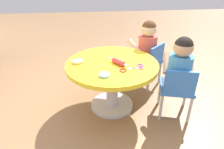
{
  "coord_description": "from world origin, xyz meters",
  "views": [
    {
      "loc": [
        -1.69,
        0.18,
        1.31
      ],
      "look_at": [
        0.0,
        0.0,
        0.38
      ],
      "focal_mm": 31.96,
      "sensor_mm": 36.0,
      "label": 1
    }
  ],
  "objects_px": {
    "child_chair_left": "(177,88)",
    "seated_child_left": "(180,64)",
    "seated_child_right": "(147,43)",
    "craft_table": "(112,74)",
    "rolling_pin": "(119,62)",
    "child_chair_right": "(149,62)",
    "craft_scissors": "(137,68)"
  },
  "relations": [
    {
      "from": "child_chair_left",
      "to": "seated_child_left",
      "type": "bearing_deg",
      "value": -15.56
    },
    {
      "from": "seated_child_left",
      "to": "seated_child_right",
      "type": "xyz_separation_m",
      "value": [
        0.58,
        0.14,
        0.0
      ]
    },
    {
      "from": "craft_table",
      "to": "child_chair_left",
      "type": "distance_m",
      "value": 0.62
    },
    {
      "from": "seated_child_left",
      "to": "rolling_pin",
      "type": "xyz_separation_m",
      "value": [
        0.12,
        0.54,
        -0.0
      ]
    },
    {
      "from": "child_chair_left",
      "to": "rolling_pin",
      "type": "relative_size",
      "value": 2.69
    },
    {
      "from": "seated_child_right",
      "to": "rolling_pin",
      "type": "relative_size",
      "value": 2.56
    },
    {
      "from": "child_chair_right",
      "to": "seated_child_right",
      "type": "bearing_deg",
      "value": 42.52
    },
    {
      "from": "child_chair_left",
      "to": "seated_child_right",
      "type": "distance_m",
      "value": 0.67
    },
    {
      "from": "child_chair_right",
      "to": "seated_child_left",
      "type": "bearing_deg",
      "value": -167.98
    },
    {
      "from": "craft_table",
      "to": "seated_child_right",
      "type": "distance_m",
      "value": 0.64
    },
    {
      "from": "child_chair_left",
      "to": "craft_scissors",
      "type": "bearing_deg",
      "value": 80.26
    },
    {
      "from": "craft_table",
      "to": "child_chair_left",
      "type": "relative_size",
      "value": 1.64
    },
    {
      "from": "child_chair_right",
      "to": "child_chair_left",
      "type": "bearing_deg",
      "value": -169.73
    },
    {
      "from": "seated_child_left",
      "to": "rolling_pin",
      "type": "height_order",
      "value": "seated_child_left"
    },
    {
      "from": "child_chair_right",
      "to": "seated_child_right",
      "type": "relative_size",
      "value": 1.05
    },
    {
      "from": "seated_child_right",
      "to": "craft_scissors",
      "type": "xyz_separation_m",
      "value": [
        -0.56,
        0.24,
        -0.03
      ]
    },
    {
      "from": "craft_table",
      "to": "rolling_pin",
      "type": "height_order",
      "value": "rolling_pin"
    },
    {
      "from": "child_chair_left",
      "to": "child_chair_right",
      "type": "xyz_separation_m",
      "value": [
        0.59,
        0.11,
        0.0
      ]
    },
    {
      "from": "rolling_pin",
      "to": "craft_scissors",
      "type": "bearing_deg",
      "value": -120.76
    },
    {
      "from": "rolling_pin",
      "to": "craft_scissors",
      "type": "distance_m",
      "value": 0.18
    },
    {
      "from": "child_chair_right",
      "to": "craft_scissors",
      "type": "xyz_separation_m",
      "value": [
        -0.53,
        0.26,
        0.2
      ]
    },
    {
      "from": "craft_scissors",
      "to": "craft_table",
      "type": "bearing_deg",
      "value": 57.73
    },
    {
      "from": "craft_table",
      "to": "child_chair_right",
      "type": "relative_size",
      "value": 1.64
    },
    {
      "from": "child_chair_right",
      "to": "seated_child_right",
      "type": "xyz_separation_m",
      "value": [
        0.03,
        0.03,
        0.23
      ]
    },
    {
      "from": "craft_table",
      "to": "seated_child_left",
      "type": "distance_m",
      "value": 0.64
    },
    {
      "from": "child_chair_left",
      "to": "seated_child_left",
      "type": "relative_size",
      "value": 1.05
    },
    {
      "from": "seated_child_right",
      "to": "craft_scissors",
      "type": "relative_size",
      "value": 3.7
    },
    {
      "from": "seated_child_right",
      "to": "child_chair_left",
      "type": "bearing_deg",
      "value": -167.82
    },
    {
      "from": "child_chair_left",
      "to": "seated_child_right",
      "type": "relative_size",
      "value": 1.05
    },
    {
      "from": "seated_child_left",
      "to": "craft_scissors",
      "type": "xyz_separation_m",
      "value": [
        0.03,
        0.38,
        -0.03
      ]
    },
    {
      "from": "child_chair_left",
      "to": "seated_child_right",
      "type": "xyz_separation_m",
      "value": [
        0.62,
        0.13,
        0.23
      ]
    },
    {
      "from": "child_chair_left",
      "to": "seated_child_right",
      "type": "bearing_deg",
      "value": 12.18
    }
  ]
}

